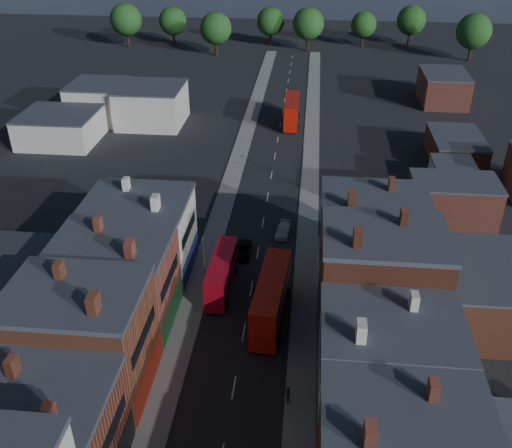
% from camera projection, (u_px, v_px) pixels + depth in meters
% --- Properties ---
extents(pavement_west, '(3.00, 200.00, 0.12)m').
position_uv_depth(pavement_west, '(221.00, 213.00, 84.95)').
color(pavement_west, gray).
rests_on(pavement_west, ground).
extents(pavement_east, '(3.00, 200.00, 0.12)m').
position_uv_depth(pavement_east, '(308.00, 218.00, 83.83)').
color(pavement_east, gray).
rests_on(pavement_east, ground).
extents(lamp_post_2, '(0.25, 0.70, 8.12)m').
position_uv_depth(lamp_post_2, '(204.00, 263.00, 65.31)').
color(lamp_post_2, slate).
rests_on(lamp_post_2, ground).
extents(lamp_post_3, '(0.25, 0.70, 8.12)m').
position_uv_depth(lamp_post_3, '(303.00, 161.00, 90.18)').
color(lamp_post_3, slate).
rests_on(lamp_post_3, ground).
extents(bus_0, '(2.81, 10.28, 4.41)m').
position_uv_depth(bus_0, '(222.00, 273.00, 67.66)').
color(bus_0, red).
rests_on(bus_0, ground).
extents(bus_1, '(3.87, 12.62, 5.37)m').
position_uv_depth(bus_1, '(271.00, 298.00, 62.73)').
color(bus_1, red).
rests_on(bus_1, ground).
extents(bus_2, '(3.14, 12.13, 5.23)m').
position_uv_depth(bus_2, '(292.00, 111.00, 116.24)').
color(bus_2, '#B61308').
rests_on(bus_2, ground).
extents(car_2, '(2.44, 5.01, 1.37)m').
position_uv_depth(car_2, '(242.00, 250.00, 75.17)').
color(car_2, black).
rests_on(car_2, ground).
extents(car_3, '(2.20, 4.52, 1.26)m').
position_uv_depth(car_3, '(283.00, 230.00, 79.52)').
color(car_3, silver).
rests_on(car_3, ground).
extents(ped_3, '(0.52, 1.09, 1.84)m').
position_uv_depth(ped_3, '(288.00, 395.00, 53.08)').
color(ped_3, '#4F4C43').
rests_on(ped_3, pavement_east).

